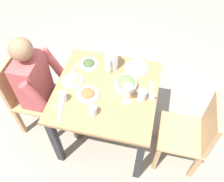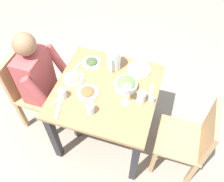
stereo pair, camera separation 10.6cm
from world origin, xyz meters
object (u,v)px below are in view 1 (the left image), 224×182
at_px(chair_near, 27,93).
at_px(plate_dolmas, 89,63).
at_px(water_glass_near_left, 63,97).
at_px(plate_yoghurt, 137,67).
at_px(wine_glass, 127,91).
at_px(water_glass_near_right, 142,95).
at_px(plate_fries, 72,80).
at_px(water_glass_far_left, 93,110).
at_px(plate_rice_curry, 88,94).
at_px(chair_far, 193,133).
at_px(salt_shaker, 153,97).
at_px(water_pitcher, 111,60).
at_px(dining_table, 106,99).
at_px(diner_near, 44,87).
at_px(salad_bowl, 125,83).

xyz_separation_m(chair_near, plate_dolmas, (-0.27, 0.56, 0.26)).
bearing_deg(water_glass_near_left, plate_yoghurt, 132.99).
height_order(plate_yoghurt, wine_glass, wine_glass).
height_order(plate_dolmas, water_glass_near_right, water_glass_near_right).
relative_size(plate_fries, plate_yoghurt, 0.88).
height_order(plate_fries, water_glass_far_left, water_glass_far_left).
height_order(plate_rice_curry, plate_fries, plate_fries).
distance_m(plate_rice_curry, plate_dolmas, 0.35).
height_order(chair_far, plate_fries, chair_far).
bearing_deg(salt_shaker, water_pitcher, -123.74).
bearing_deg(salt_shaker, dining_table, -91.07).
xyz_separation_m(plate_fries, water_glass_near_left, (0.21, -0.01, 0.02)).
bearing_deg(water_glass_far_left, diner_near, -114.08).
bearing_deg(salt_shaker, water_glass_near_right, -78.88).
bearing_deg(water_glass_far_left, chair_far, 100.72).
bearing_deg(plate_yoghurt, plate_fries, -61.57).
distance_m(plate_yoghurt, salt_shaker, 0.36).
height_order(salad_bowl, plate_fries, salad_bowl).
distance_m(dining_table, plate_yoghurt, 0.40).
height_order(chair_near, water_glass_far_left, chair_near).
xyz_separation_m(dining_table, chair_far, (0.10, 0.78, -0.12)).
relative_size(water_pitcher, water_glass_near_left, 2.15).
xyz_separation_m(plate_yoghurt, water_glass_far_left, (0.56, -0.25, 0.03)).
distance_m(plate_rice_curry, water_glass_near_right, 0.45).
relative_size(chair_near, water_pitcher, 4.56).
height_order(water_glass_near_right, water_glass_far_left, water_glass_near_right).
height_order(plate_dolmas, water_glass_far_left, water_glass_far_left).
xyz_separation_m(water_pitcher, water_glass_near_right, (0.29, 0.32, -0.04)).
distance_m(chair_near, salad_bowl, 0.98).
relative_size(plate_rice_curry, water_glass_far_left, 2.03).
distance_m(chair_near, chair_far, 1.57).
distance_m(chair_near, plate_dolmas, 0.67).
bearing_deg(salad_bowl, plate_dolmas, -115.46).
distance_m(chair_near, salt_shaker, 1.21).
bearing_deg(diner_near, plate_rice_curry, 80.93).
distance_m(chair_far, plate_fries, 1.13).
bearing_deg(plate_rice_curry, water_glass_near_left, -61.16).
height_order(plate_dolmas, plate_yoghurt, plate_yoghurt).
bearing_deg(chair_near, plate_yoghurt, 107.76).
bearing_deg(plate_dolmas, plate_rice_curry, 15.15).
height_order(plate_dolmas, salt_shaker, salt_shaker).
bearing_deg(diner_near, wine_glass, 85.13).
distance_m(diner_near, water_glass_near_left, 0.35).
xyz_separation_m(dining_table, water_pitcher, (-0.27, -0.02, 0.23)).
bearing_deg(salad_bowl, chair_near, -84.62).
bearing_deg(dining_table, plate_rice_curry, -57.87).
bearing_deg(water_glass_near_right, water_glass_near_left, -75.76).
xyz_separation_m(plate_dolmas, plate_fries, (0.23, -0.08, 0.00)).
xyz_separation_m(salad_bowl, salt_shaker, (0.08, 0.25, -0.01)).
xyz_separation_m(plate_rice_curry, water_glass_near_left, (0.10, -0.18, 0.03)).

